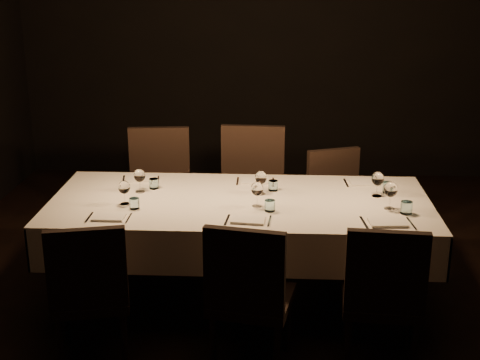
# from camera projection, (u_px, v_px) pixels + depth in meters

# --- Properties ---
(room) EXTENTS (5.01, 6.01, 3.01)m
(room) POSITION_uv_depth(u_px,v_px,m) (240.00, 90.00, 4.21)
(room) COLOR black
(room) RESTS_ON ground
(dining_table) EXTENTS (2.52, 1.12, 0.76)m
(dining_table) POSITION_uv_depth(u_px,v_px,m) (240.00, 210.00, 4.46)
(dining_table) COLOR black
(dining_table) RESTS_ON ground
(chair_near_left) EXTENTS (0.52, 0.52, 0.91)m
(chair_near_left) POSITION_uv_depth(u_px,v_px,m) (90.00, 288.00, 3.79)
(chair_near_left) COLOR black
(chair_near_left) RESTS_ON ground
(place_setting_near_left) EXTENTS (0.29, 0.39, 0.16)m
(place_setting_near_left) POSITION_uv_depth(u_px,v_px,m) (122.00, 200.00, 4.25)
(place_setting_near_left) COLOR beige
(place_setting_near_left) RESTS_ON dining_table
(chair_near_center) EXTENTS (0.52, 0.52, 0.93)m
(chair_near_center) POSITION_uv_depth(u_px,v_px,m) (249.00, 291.00, 3.73)
(chair_near_center) COLOR black
(chair_near_center) RESTS_ON ground
(place_setting_near_center) EXTENTS (0.31, 0.39, 0.17)m
(place_setting_near_center) POSITION_uv_depth(u_px,v_px,m) (257.00, 202.00, 4.20)
(place_setting_near_center) COLOR beige
(place_setting_near_center) RESTS_ON dining_table
(chair_near_right) EXTENTS (0.47, 0.47, 0.92)m
(chair_near_right) POSITION_uv_depth(u_px,v_px,m) (383.00, 292.00, 3.74)
(chair_near_right) COLOR black
(chair_near_right) RESTS_ON ground
(place_setting_near_right) EXTENTS (0.34, 0.41, 0.18)m
(place_setting_near_right) POSITION_uv_depth(u_px,v_px,m) (393.00, 204.00, 4.16)
(place_setting_near_right) COLOR beige
(place_setting_near_right) RESTS_ON dining_table
(chair_far_left) EXTENTS (0.53, 0.53, 1.01)m
(chair_far_left) POSITION_uv_depth(u_px,v_px,m) (160.00, 187.00, 5.34)
(chair_far_left) COLOR black
(chair_far_left) RESTS_ON ground
(place_setting_far_left) EXTENTS (0.31, 0.39, 0.16)m
(place_setting_far_left) POSITION_uv_depth(u_px,v_px,m) (143.00, 179.00, 4.66)
(place_setting_far_left) COLOR beige
(place_setting_far_left) RESTS_ON dining_table
(chair_far_center) EXTENTS (0.52, 0.52, 1.05)m
(chair_far_center) POSITION_uv_depth(u_px,v_px,m) (251.00, 189.00, 5.25)
(chair_far_center) COLOR black
(chair_far_center) RESTS_ON ground
(place_setting_far_center) EXTENTS (0.30, 0.39, 0.17)m
(place_setting_far_center) POSITION_uv_depth(u_px,v_px,m) (262.00, 181.00, 4.61)
(place_setting_far_center) COLOR beige
(place_setting_far_center) RESTS_ON dining_table
(chair_far_right) EXTENTS (0.55, 0.55, 0.89)m
(chair_far_right) POSITION_uv_depth(u_px,v_px,m) (337.00, 201.00, 5.19)
(chair_far_right) COLOR black
(chair_far_right) RESTS_ON ground
(place_setting_far_right) EXTENTS (0.31, 0.40, 0.17)m
(place_setting_far_right) POSITION_uv_depth(u_px,v_px,m) (376.00, 182.00, 4.57)
(place_setting_far_right) COLOR beige
(place_setting_far_right) RESTS_ON dining_table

